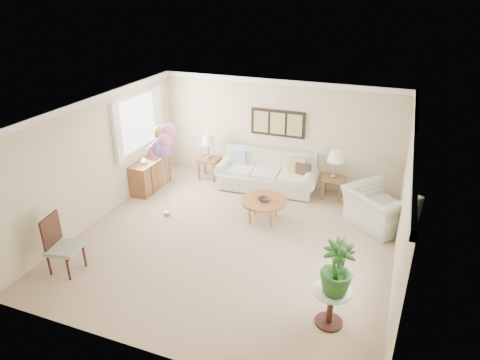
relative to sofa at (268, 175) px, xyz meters
The scene contains 18 objects.
ground_plane 2.56m from the sofa, 88.03° to the right, with size 6.00×6.00×0.00m, color tan.
room_shell 2.75m from the sofa, 90.53° to the right, with size 6.04×6.04×2.60m.
wall_art_triptych 1.27m from the sofa, 78.58° to the left, with size 1.35×0.06×0.65m.
sofa is the anchor object (origin of this frame).
end_table_left 1.58m from the sofa, behind, with size 0.52×0.47×0.56m.
end_table_right 1.59m from the sofa, ahead, with size 0.49×0.44×0.53m.
lamp_left 1.72m from the sofa, behind, with size 0.36×0.36×0.63m.
lamp_right 1.73m from the sofa, ahead, with size 0.37×0.37×0.66m.
coffee_table 1.60m from the sofa, 75.55° to the right, with size 0.97×0.97×0.49m.
decor_bowl 1.64m from the sofa, 75.27° to the right, with size 0.24×0.24×0.06m, color #2E211C.
armchair 2.83m from the sofa, 18.95° to the right, with size 1.25×1.09×0.81m, color beige.
side_table 4.68m from the sofa, 61.15° to the right, with size 0.57×0.57×0.61m.
potted_plant 4.78m from the sofa, 60.98° to the right, with size 0.47×0.47×0.83m, color #1C4C1A.
accent_chair 5.03m from the sofa, 117.77° to the right, with size 0.59×0.59×1.05m.
credenza 2.87m from the sofa, 158.88° to the right, with size 0.46×1.20×0.74m.
vase_white 2.98m from the sofa, 154.42° to the right, with size 0.17×0.17×0.17m, color white.
vase_sage 2.83m from the sofa, 162.00° to the right, with size 0.20×0.20×0.21m, color silver.
balloon_cluster 2.96m from the sofa, 127.13° to the right, with size 0.55×0.54×2.07m.
Camera 1 is at (2.68, -6.62, 4.61)m, focal length 32.00 mm.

